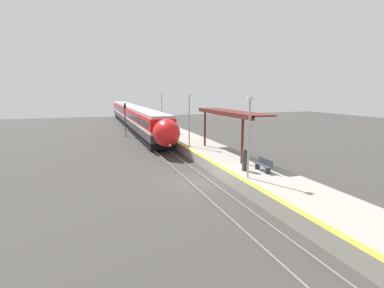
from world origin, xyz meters
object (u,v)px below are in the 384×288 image
at_px(train, 133,116).
at_px(railway_signal, 125,117).
at_px(person_waiting, 245,159).
at_px(lamppost_far, 162,110).
at_px(platform_bench, 264,164).
at_px(lamppost_near, 249,132).
at_px(lamppost_mid, 189,117).

relative_size(train, railway_signal, 10.58).
distance_m(person_waiting, lamppost_far, 22.21).
relative_size(person_waiting, lamppost_far, 0.32).
bearing_deg(lamppost_far, train, 101.41).
distance_m(train, platform_bench, 34.39).
height_order(platform_bench, lamppost_near, lamppost_near).
bearing_deg(lamppost_near, person_waiting, 68.31).
relative_size(platform_bench, lamppost_far, 0.34).
bearing_deg(train, person_waiting, -84.96).
height_order(railway_signal, lamppost_mid, lamppost_mid).
relative_size(railway_signal, lamppost_near, 0.92).
xyz_separation_m(railway_signal, lamppost_far, (4.65, -2.62, 0.98)).
xyz_separation_m(platform_bench, lamppost_far, (-1.83, 22.69, 2.47)).
distance_m(lamppost_near, lamppost_far, 23.74).
xyz_separation_m(platform_bench, railway_signal, (-6.48, 25.30, 1.49)).
distance_m(lamppost_near, lamppost_mid, 11.87).
xyz_separation_m(platform_bench, lamppost_mid, (-1.83, 10.82, 2.47)).
relative_size(lamppost_mid, lamppost_far, 1.00).
xyz_separation_m(person_waiting, lamppost_far, (-0.65, 22.10, 2.11)).
height_order(platform_bench, lamppost_far, lamppost_far).
xyz_separation_m(platform_bench, person_waiting, (-1.18, 0.58, 0.36)).
bearing_deg(platform_bench, train, 96.91).
bearing_deg(lamppost_near, lamppost_far, 90.00).
relative_size(train, lamppost_mid, 9.70).
bearing_deg(platform_bench, lamppost_near, -150.12).
xyz_separation_m(train, lamppost_far, (2.31, -11.44, 1.62)).
relative_size(lamppost_near, lamppost_mid, 1.00).
height_order(platform_bench, person_waiting, person_waiting).
height_order(lamppost_near, lamppost_far, same).
height_order(person_waiting, railway_signal, railway_signal).
bearing_deg(lamppost_far, railway_signal, 150.63).
bearing_deg(lamppost_near, lamppost_mid, 90.00).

